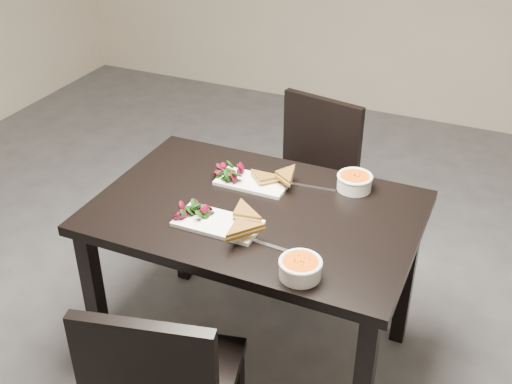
# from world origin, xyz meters

# --- Properties ---
(ground) EXTENTS (5.00, 5.00, 0.00)m
(ground) POSITION_xyz_m (0.00, 0.00, 0.00)
(ground) COLOR #47474C
(ground) RESTS_ON ground
(table) EXTENTS (1.20, 0.80, 0.75)m
(table) POSITION_xyz_m (0.24, -0.22, 0.65)
(table) COLOR black
(table) RESTS_ON ground
(chair_far) EXTENTS (0.49, 0.49, 0.85)m
(chair_far) POSITION_xyz_m (0.19, 0.53, 0.48)
(chair_far) COLOR black
(chair_far) RESTS_ON ground
(plate_near) EXTENTS (0.31, 0.15, 0.02)m
(plate_near) POSITION_xyz_m (0.16, -0.38, 0.76)
(plate_near) COLOR white
(plate_near) RESTS_ON table
(sandwich_near) EXTENTS (0.17, 0.14, 0.05)m
(sandwich_near) POSITION_xyz_m (0.23, -0.37, 0.79)
(sandwich_near) COLOR #92601E
(sandwich_near) RESTS_ON plate_near
(salad_near) EXTENTS (0.10, 0.09, 0.04)m
(salad_near) POSITION_xyz_m (0.06, -0.38, 0.79)
(salad_near) COLOR black
(salad_near) RESTS_ON plate_near
(soup_bowl_near) EXTENTS (0.14, 0.14, 0.06)m
(soup_bowl_near) POSITION_xyz_m (0.53, -0.53, 0.79)
(soup_bowl_near) COLOR white
(soup_bowl_near) RESTS_ON table
(cutlery_near) EXTENTS (0.18, 0.03, 0.00)m
(cutlery_near) POSITION_xyz_m (0.38, -0.42, 0.75)
(cutlery_near) COLOR silver
(cutlery_near) RESTS_ON table
(plate_far) EXTENTS (0.28, 0.14, 0.01)m
(plate_far) POSITION_xyz_m (0.16, -0.07, 0.76)
(plate_far) COLOR white
(plate_far) RESTS_ON table
(sandwich_far) EXTENTS (0.18, 0.18, 0.05)m
(sandwich_far) POSITION_xyz_m (0.22, -0.08, 0.79)
(sandwich_far) COLOR #92601E
(sandwich_far) RESTS_ON plate_far
(salad_far) EXTENTS (0.09, 0.08, 0.04)m
(salad_far) POSITION_xyz_m (0.06, -0.07, 0.78)
(salad_far) COLOR black
(salad_far) RESTS_ON plate_far
(soup_bowl_far) EXTENTS (0.14, 0.14, 0.06)m
(soup_bowl_far) POSITION_xyz_m (0.54, 0.06, 0.79)
(soup_bowl_far) COLOR white
(soup_bowl_far) RESTS_ON table
(cutlery_far) EXTENTS (0.18, 0.03, 0.00)m
(cutlery_far) POSITION_xyz_m (0.38, 0.00, 0.75)
(cutlery_far) COLOR silver
(cutlery_far) RESTS_ON table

